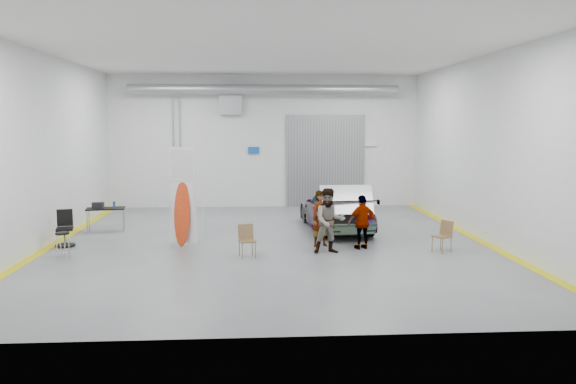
{
  "coord_description": "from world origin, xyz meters",
  "views": [
    {
      "loc": [
        -0.52,
        -17.65,
        3.8
      ],
      "look_at": [
        0.65,
        1.17,
        1.5
      ],
      "focal_mm": 35.0,
      "sensor_mm": 36.0,
      "label": 1
    }
  ],
  "objects": [
    {
      "name": "trunk_lid",
      "position": [
        2.46,
        -0.03,
        1.46
      ],
      "size": [
        1.68,
        1.02,
        0.04
      ],
      "primitive_type": "cube",
      "color": "silver",
      "rests_on": "sedan_car"
    },
    {
      "name": "person_c",
      "position": [
        2.78,
        -1.02,
        0.83
      ],
      "size": [
        1.04,
        0.67,
        1.66
      ],
      "primitive_type": "imported",
      "rotation": [
        0.0,
        0.0,
        3.44
      ],
      "color": "#965532",
      "rests_on": "ground"
    },
    {
      "name": "room_shell",
      "position": [
        0.24,
        2.22,
        4.08
      ],
      "size": [
        14.02,
        16.18,
        6.01
      ],
      "color": "silver",
      "rests_on": "ground"
    },
    {
      "name": "ground",
      "position": [
        0.0,
        0.0,
        0.0
      ],
      "size": [
        16.0,
        16.0,
        0.0
      ],
      "primitive_type": "plane",
      "color": "slate",
      "rests_on": "ground"
    },
    {
      "name": "work_table",
      "position": [
        -5.83,
        2.39,
        0.83
      ],
      "size": [
        1.4,
        0.86,
        1.07
      ],
      "rotation": [
        0.0,
        0.0,
        0.16
      ],
      "color": "gray",
      "rests_on": "ground"
    },
    {
      "name": "sedan_car",
      "position": [
        2.46,
        2.21,
        0.72
      ],
      "size": [
        2.42,
        5.12,
        1.44
      ],
      "primitive_type": "imported",
      "rotation": [
        0.0,
        0.0,
        3.22
      ],
      "color": "silver",
      "rests_on": "ground"
    },
    {
      "name": "shop_stool",
      "position": [
        -5.87,
        -1.86,
        0.39
      ],
      "size": [
        0.4,
        0.4,
        0.78
      ],
      "rotation": [
        0.0,
        0.0,
        0.27
      ],
      "color": "black",
      "rests_on": "ground"
    },
    {
      "name": "folding_chair_far",
      "position": [
        5.05,
        -1.61,
        0.29
      ],
      "size": [
        0.6,
        0.72,
        0.94
      ],
      "rotation": [
        0.0,
        0.0,
        -1.03
      ],
      "color": "brown",
      "rests_on": "ground"
    },
    {
      "name": "folding_chair_near",
      "position": [
        -0.71,
        -1.9,
        0.29
      ],
      "size": [
        0.53,
        0.56,
        0.93
      ],
      "rotation": [
        0.0,
        0.0,
        0.24
      ],
      "color": "brown",
      "rests_on": "ground"
    },
    {
      "name": "person_b",
      "position": [
        1.7,
        -1.52,
        0.97
      ],
      "size": [
        1.0,
        0.8,
        1.93
      ],
      "primitive_type": "imported",
      "rotation": [
        0.0,
        0.0,
        0.08
      ],
      "color": "slate",
      "rests_on": "ground"
    },
    {
      "name": "office_chair",
      "position": [
        -6.38,
        -0.05,
        0.49
      ],
      "size": [
        0.6,
        0.62,
        1.12
      ],
      "rotation": [
        0.0,
        0.0,
        0.23
      ],
      "color": "black",
      "rests_on": "ground"
    },
    {
      "name": "surfboard_display",
      "position": [
        -2.63,
        -0.31,
        1.33
      ],
      "size": [
        0.88,
        0.49,
        3.28
      ],
      "rotation": [
        0.0,
        0.0,
        -0.37
      ],
      "color": "white",
      "rests_on": "ground"
    },
    {
      "name": "person_a",
      "position": [
        1.57,
        -0.58,
        0.88
      ],
      "size": [
        0.75,
        0.64,
        1.75
      ],
      "primitive_type": "imported",
      "rotation": [
        0.0,
        0.0,
        0.42
      ],
      "color": "#8B5D4C",
      "rests_on": "ground"
    }
  ]
}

